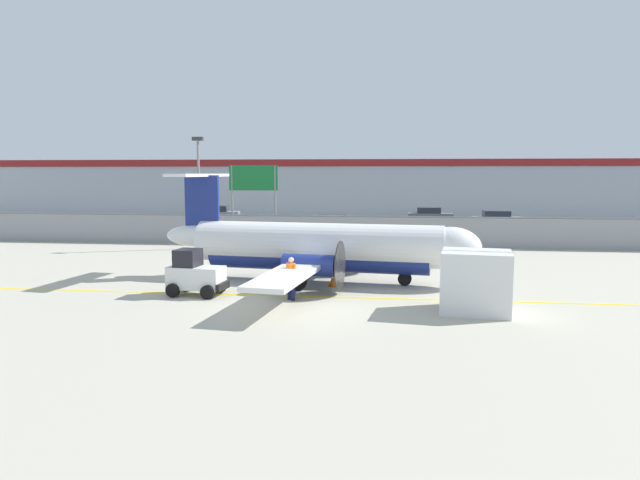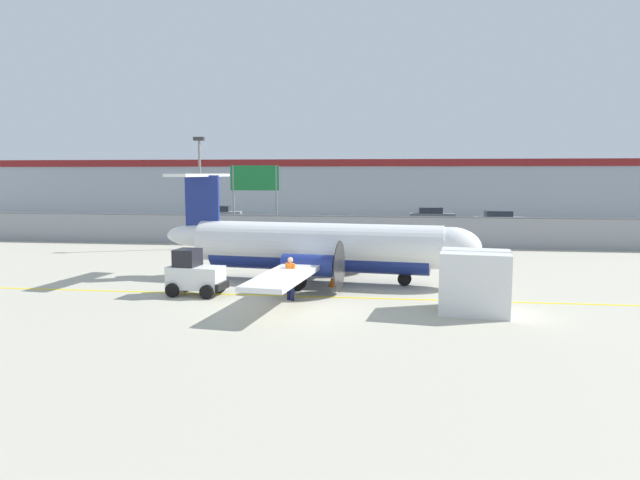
% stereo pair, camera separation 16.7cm
% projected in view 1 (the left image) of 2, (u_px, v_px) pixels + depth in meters
% --- Properties ---
extents(ground_plane, '(140.00, 140.00, 0.01)m').
position_uv_depth(ground_plane, '(296.00, 296.00, 23.03)').
color(ground_plane, '#B2AD99').
extents(perimeter_fence, '(98.00, 0.10, 2.10)m').
position_uv_depth(perimeter_fence, '(334.00, 230.00, 38.67)').
color(perimeter_fence, gray).
rests_on(perimeter_fence, ground).
extents(parking_lot_strip, '(98.00, 17.00, 0.12)m').
position_uv_depth(parking_lot_strip, '(347.00, 229.00, 50.13)').
color(parking_lot_strip, '#38383A').
rests_on(parking_lot_strip, ground).
extents(background_building, '(91.00, 8.10, 6.50)m').
position_uv_depth(background_building, '(358.00, 187.00, 67.98)').
color(background_building, '#A8B2BC').
rests_on(background_building, ground).
extents(commuter_airplane, '(14.86, 16.08, 4.92)m').
position_uv_depth(commuter_airplane, '(323.00, 247.00, 25.94)').
color(commuter_airplane, white).
rests_on(commuter_airplane, ground).
extents(baggage_tug, '(2.44, 1.61, 1.88)m').
position_uv_depth(baggage_tug, '(195.00, 274.00, 23.15)').
color(baggage_tug, silver).
rests_on(baggage_tug, ground).
extents(ground_crew_worker, '(0.48, 0.48, 1.70)m').
position_uv_depth(ground_crew_worker, '(291.00, 276.00, 22.23)').
color(ground_crew_worker, '#191E4C').
rests_on(ground_crew_worker, ground).
extents(cargo_container, '(2.66, 2.32, 2.20)m').
position_uv_depth(cargo_container, '(476.00, 282.00, 20.29)').
color(cargo_container, silver).
rests_on(cargo_container, ground).
extents(traffic_cone_near_left, '(0.36, 0.36, 0.64)m').
position_uv_depth(traffic_cone_near_left, '(333.00, 279.00, 24.98)').
color(traffic_cone_near_left, orange).
rests_on(traffic_cone_near_left, ground).
extents(traffic_cone_near_right, '(0.36, 0.36, 0.64)m').
position_uv_depth(traffic_cone_near_right, '(273.00, 278.00, 25.25)').
color(traffic_cone_near_right, orange).
rests_on(traffic_cone_near_right, ground).
extents(parked_car_0, '(4.39, 2.44, 1.58)m').
position_uv_depth(parked_car_0, '(218.00, 214.00, 56.93)').
color(parked_car_0, gray).
rests_on(parked_car_0, parking_lot_strip).
extents(parked_car_1, '(4.34, 2.31, 1.58)m').
position_uv_depth(parked_car_1, '(243.00, 225.00, 44.59)').
color(parked_car_1, slate).
rests_on(parked_car_1, parking_lot_strip).
extents(parked_car_2, '(4.24, 2.08, 1.58)m').
position_uv_depth(parked_car_2, '(333.00, 225.00, 44.40)').
color(parked_car_2, red).
rests_on(parked_car_2, parking_lot_strip).
extents(parked_car_3, '(4.23, 2.06, 1.58)m').
position_uv_depth(parked_car_3, '(430.00, 216.00, 54.53)').
color(parked_car_3, slate).
rests_on(parked_car_3, parking_lot_strip).
extents(parked_car_4, '(4.21, 2.03, 1.58)m').
position_uv_depth(parked_car_4, '(497.00, 220.00, 49.67)').
color(parked_car_4, gray).
rests_on(parked_car_4, parking_lot_strip).
extents(apron_light_pole, '(0.70, 0.30, 7.27)m').
position_uv_depth(apron_light_pole, '(199.00, 183.00, 37.03)').
color(apron_light_pole, slate).
rests_on(apron_light_pole, ground).
extents(highway_sign, '(3.60, 0.14, 5.50)m').
position_uv_depth(highway_sign, '(253.00, 184.00, 41.29)').
color(highway_sign, slate).
rests_on(highway_sign, ground).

